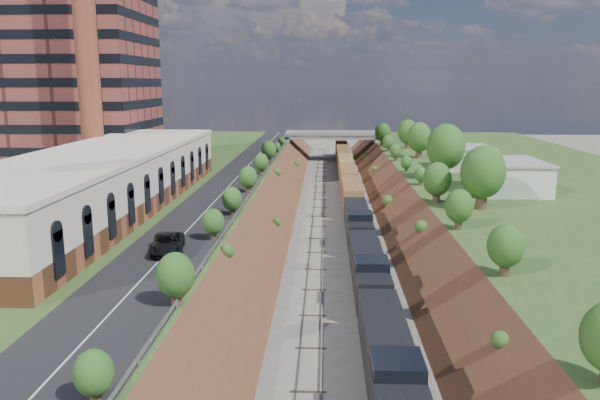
{
  "coord_description": "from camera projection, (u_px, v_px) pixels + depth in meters",
  "views": [
    {
      "loc": [
        -1.59,
        -29.0,
        19.84
      ],
      "look_at": [
        -4.59,
        39.49,
        6.0
      ],
      "focal_mm": 35.0,
      "sensor_mm": 36.0,
      "label": 1
    }
  ],
  "objects": [
    {
      "name": "commercial_building",
      "position": [
        102.0,
        180.0,
        68.98
      ],
      "size": [
        14.3,
        62.3,
        7.0
      ],
      "color": "brown",
      "rests_on": "platform_left"
    },
    {
      "name": "rail_right_track",
      "position": [
        352.0,
        212.0,
        90.88
      ],
      "size": [
        1.58,
        180.0,
        0.18
      ],
      "primitive_type": "cube",
      "color": "gray",
      "rests_on": "ground"
    },
    {
      "name": "embankment_right",
      "position": [
        406.0,
        213.0,
        90.54
      ],
      "size": [
        10.0,
        180.0,
        10.0
      ],
      "primitive_type": "cube",
      "rotation": [
        0.0,
        0.79,
        0.0
      ],
      "color": "brown",
      "rests_on": "ground"
    },
    {
      "name": "guardrail",
      "position": [
        262.0,
        177.0,
        90.21
      ],
      "size": [
        0.1,
        171.0,
        0.7
      ],
      "color": "#99999E",
      "rests_on": "platform_left"
    },
    {
      "name": "tree_right_large",
      "position": [
        483.0,
        173.0,
        68.84
      ],
      "size": [
        5.25,
        5.25,
        7.61
      ],
      "color": "#473323",
      "rests_on": "platform_right"
    },
    {
      "name": "overpass",
      "position": [
        332.0,
        141.0,
        150.75
      ],
      "size": [
        24.5,
        8.3,
        7.4
      ],
      "color": "gray",
      "rests_on": "ground"
    },
    {
      "name": "white_building_far",
      "position": [
        466.0,
        158.0,
        102.39
      ],
      "size": [
        8.0,
        10.0,
        3.6
      ],
      "primitive_type": "cube",
      "color": "silver",
      "rests_on": "platform_right"
    },
    {
      "name": "white_building_near",
      "position": [
        507.0,
        177.0,
        80.78
      ],
      "size": [
        9.0,
        12.0,
        4.0
      ],
      "primitive_type": "cube",
      "color": "silver",
      "rests_on": "platform_right"
    },
    {
      "name": "road",
      "position": [
        236.0,
        179.0,
        90.68
      ],
      "size": [
        8.0,
        180.0,
        0.1
      ],
      "primitive_type": "cube",
      "color": "black",
      "rests_on": "platform_left"
    },
    {
      "name": "tree_left_crest",
      "position": [
        208.0,
        232.0,
        50.95
      ],
      "size": [
        2.45,
        2.45,
        3.55
      ],
      "color": "#473323",
      "rests_on": "platform_left"
    },
    {
      "name": "embankment_left",
      "position": [
        265.0,
        211.0,
        91.48
      ],
      "size": [
        10.0,
        180.0,
        10.0
      ],
      "primitive_type": "cube",
      "rotation": [
        0.0,
        0.79,
        0.0
      ],
      "color": "brown",
      "rests_on": "ground"
    },
    {
      "name": "highrise_tower",
      "position": [
        74.0,
        3.0,
        98.14
      ],
      "size": [
        22.0,
        22.0,
        53.9
      ],
      "color": "brown",
      "rests_on": "platform_left"
    },
    {
      "name": "platform_left",
      "position": [
        126.0,
        194.0,
        91.93
      ],
      "size": [
        44.0,
        180.0,
        5.0
      ],
      "primitive_type": "cube",
      "color": "#2E5322",
      "rests_on": "ground"
    },
    {
      "name": "platform_right",
      "position": [
        552.0,
        198.0,
        89.1
      ],
      "size": [
        44.0,
        180.0,
        5.0
      ],
      "primitive_type": "cube",
      "color": "#2E5322",
      "rests_on": "ground"
    },
    {
      "name": "smokestack",
      "position": [
        86.0,
        46.0,
        83.69
      ],
      "size": [
        3.2,
        3.2,
        40.0
      ],
      "primitive_type": "cylinder",
      "color": "brown",
      "rests_on": "platform_left"
    },
    {
      "name": "freight_train",
      "position": [
        350.0,
        187.0,
        98.18
      ],
      "size": [
        2.98,
        136.24,
        4.55
      ],
      "color": "black",
      "rests_on": "ground"
    },
    {
      "name": "rail_left_track",
      "position": [
        319.0,
        211.0,
        91.1
      ],
      "size": [
        1.58,
        180.0,
        0.18
      ],
      "primitive_type": "cube",
      "color": "gray",
      "rests_on": "ground"
    },
    {
      "name": "suv",
      "position": [
        168.0,
        244.0,
        51.38
      ],
      "size": [
        3.75,
        6.25,
        1.63
      ],
      "primitive_type": "imported",
      "rotation": [
        0.0,
        0.0,
        0.19
      ],
      "color": "black",
      "rests_on": "road"
    }
  ]
}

